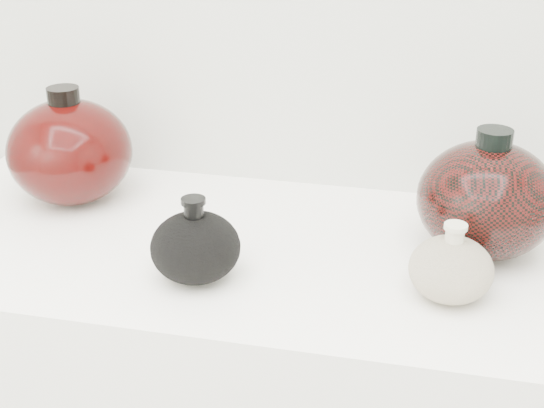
% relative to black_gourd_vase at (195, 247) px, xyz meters
% --- Properties ---
extents(black_gourd_vase, '(0.16, 0.16, 0.12)m').
position_rel_black_gourd_vase_xyz_m(black_gourd_vase, '(0.00, 0.00, 0.00)').
color(black_gourd_vase, black).
rests_on(black_gourd_vase, display_counter).
extents(cream_gourd_vase, '(0.15, 0.15, 0.11)m').
position_rel_black_gourd_vase_xyz_m(cream_gourd_vase, '(0.34, 0.02, -0.01)').
color(cream_gourd_vase, beige).
rests_on(cream_gourd_vase, display_counter).
extents(left_round_pot, '(0.24, 0.24, 0.20)m').
position_rel_black_gourd_vase_xyz_m(left_round_pot, '(-0.28, 0.21, 0.04)').
color(left_round_pot, black).
rests_on(left_round_pot, display_counter).
extents(right_round_pot, '(0.22, 0.22, 0.19)m').
position_rel_black_gourd_vase_xyz_m(right_round_pot, '(0.39, 0.17, 0.04)').
color(right_round_pot, black).
rests_on(right_round_pot, display_counter).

